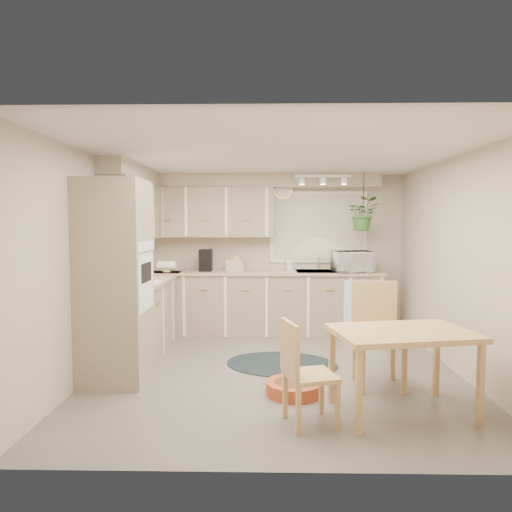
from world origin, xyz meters
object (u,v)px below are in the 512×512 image
(dining_table, at_px, (402,372))
(chair_left, at_px, (311,372))
(microwave, at_px, (353,259))
(chair_back, at_px, (379,335))
(pet_bed, at_px, (294,388))
(braided_rug, at_px, (282,364))

(dining_table, height_order, chair_left, chair_left)
(dining_table, distance_m, microwave, 2.92)
(chair_left, xyz_separation_m, chair_back, (0.77, 0.88, 0.09))
(chair_left, xyz_separation_m, microwave, (0.91, 3.05, 0.70))
(dining_table, bearing_deg, pet_bed, 155.46)
(chair_left, relative_size, pet_bed, 1.61)
(pet_bed, bearing_deg, chair_left, -81.48)
(chair_back, height_order, braided_rug, chair_back)
(dining_table, xyz_separation_m, microwave, (0.10, 2.82, 0.76))
(dining_table, relative_size, chair_back, 1.11)
(chair_back, height_order, pet_bed, chair_back)
(chair_left, distance_m, braided_rug, 1.66)
(dining_table, distance_m, chair_left, 0.85)
(chair_left, height_order, chair_back, chair_back)
(microwave, bearing_deg, dining_table, -104.21)
(dining_table, distance_m, braided_rug, 1.73)
(chair_back, distance_m, microwave, 2.25)
(dining_table, relative_size, pet_bed, 2.17)
(chair_back, bearing_deg, braided_rug, -36.76)
(braided_rug, bearing_deg, dining_table, -53.99)
(chair_left, xyz_separation_m, pet_bed, (-0.10, 0.65, -0.37))
(microwave, bearing_deg, pet_bed, -124.99)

